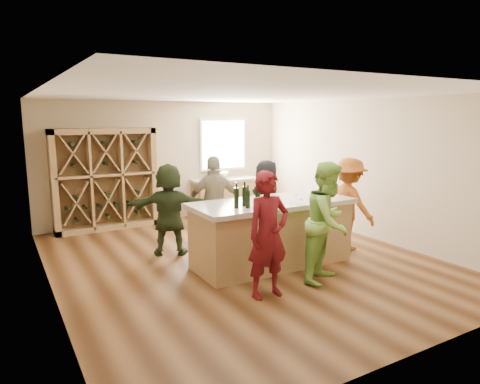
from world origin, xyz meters
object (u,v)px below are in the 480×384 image
tasting_counter_base (272,235)px  person_far_mid (215,204)px  person_near_left (268,235)px  person_far_right (266,201)px  wine_bottle_d (258,196)px  wine_bottle_b (248,199)px  wine_bottle_a (236,198)px  wine_bottle_c (245,196)px  wine_rack (105,179)px  person_far_left (169,209)px  person_near_right (328,222)px  wine_bottle_e (267,195)px  person_server (349,204)px  sink (218,175)px

tasting_counter_base → person_far_mid: person_far_mid is taller
person_near_left → person_far_right: (1.48, 2.27, -0.06)m
wine_bottle_d → person_far_mid: (-0.01, 1.45, -0.37)m
wine_bottle_b → wine_bottle_d: 0.18m
wine_bottle_a → wine_bottle_c: 0.20m
wine_rack → wine_bottle_a: size_ratio=7.05×
person_far_mid → wine_bottle_b: bearing=104.6°
person_far_right → tasting_counter_base: bearing=37.3°
wine_rack → person_far_left: (0.56, -2.36, -0.28)m
wine_rack → person_far_right: wine_rack is taller
wine_bottle_d → person_near_right: 1.12m
wine_bottle_b → wine_bottle_c: wine_bottle_c is taller
wine_bottle_c → wine_bottle_e: (0.40, -0.00, -0.02)m
wine_bottle_b → person_near_left: (-0.14, -0.77, -0.35)m
wine_bottle_d → wine_bottle_e: wine_bottle_d is taller
person_near_left → person_server: person_near_left is taller
wine_bottle_a → wine_bottle_b: (0.15, -0.08, -0.02)m
tasting_counter_base → person_far_mid: 1.32m
wine_bottle_e → person_far_left: 1.88m
tasting_counter_base → wine_bottle_d: bearing=-149.6°
person_near_left → person_far_right: 2.71m
wine_bottle_d → person_near_right: size_ratio=0.18×
person_far_mid → person_far_right: size_ratio=1.08×
wine_bottle_b → wine_bottle_e: wine_bottle_e is taller
wine_bottle_c → wine_bottle_d: bearing=-44.2°
wine_bottle_a → person_server: (2.51, 0.22, -0.38)m
person_near_right → person_far_right: size_ratio=1.12×
wine_bottle_d → person_near_left: size_ratio=0.19×
wine_bottle_a → wine_bottle_d: (0.33, -0.07, 0.01)m
tasting_counter_base → person_far_right: size_ratio=1.61×
person_far_left → person_near_right: bearing=149.2°
wine_bottle_a → person_near_right: (1.10, -0.81, -0.33)m
person_near_right → person_server: size_ratio=1.06×
wine_bottle_b → person_near_left: 0.85m
sink → person_near_right: (-0.55, -4.66, -0.11)m
person_far_left → person_far_right: bearing=-158.6°
person_near_left → wine_bottle_a: bearing=90.5°
wine_bottle_b → wine_bottle_e: 0.46m
wine_bottle_a → person_server: 2.55m
wine_bottle_a → wine_bottle_d: wine_bottle_d is taller
person_near_left → tasting_counter_base: bearing=53.1°
wine_bottle_c → person_near_right: 1.31m
person_far_right → person_server: bearing=107.3°
wine_bottle_b → person_near_right: (0.95, -0.72, -0.31)m
person_server → person_far_right: bearing=36.3°
tasting_counter_base → wine_bottle_e: (-0.20, -0.13, 0.72)m
tasting_counter_base → person_far_left: 1.90m
person_server → person_far_left: person_server is taller
wine_bottle_c → person_server: person_server is taller
tasting_counter_base → person_far_mid: size_ratio=1.49×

